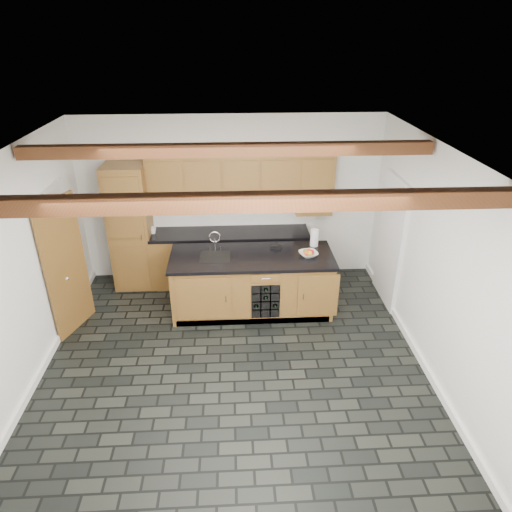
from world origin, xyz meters
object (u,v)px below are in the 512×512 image
at_px(island, 252,283).
at_px(paper_towel, 314,238).
at_px(kitchen_scale, 276,247).
at_px(fruit_bowl, 308,254).

bearing_deg(island, paper_towel, 17.71).
relative_size(kitchen_scale, paper_towel, 0.67).
bearing_deg(fruit_bowl, island, 177.31).
bearing_deg(paper_towel, kitchen_scale, -174.57).
height_order(island, fruit_bowl, fruit_bowl).
xyz_separation_m(island, paper_towel, (0.98, 0.31, 0.60)).
xyz_separation_m(island, kitchen_scale, (0.38, 0.26, 0.49)).
distance_m(island, kitchen_scale, 0.67).
relative_size(fruit_bowl, paper_towel, 1.02).
distance_m(kitchen_scale, fruit_bowl, 0.55).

